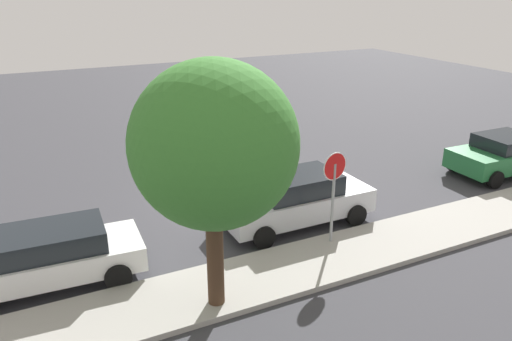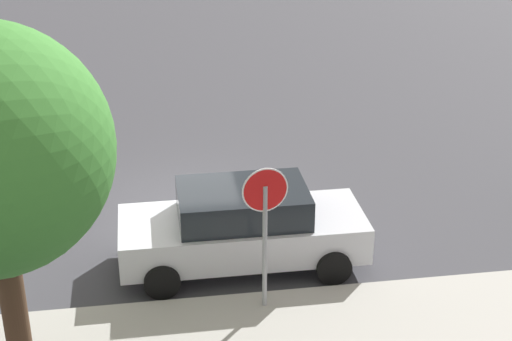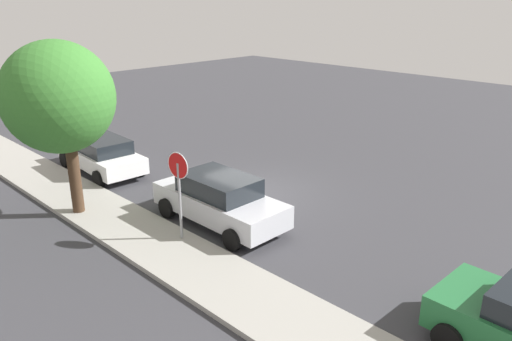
{
  "view_description": "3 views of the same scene",
  "coord_description": "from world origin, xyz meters",
  "px_view_note": "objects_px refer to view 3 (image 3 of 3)",
  "views": [
    {
      "loc": [
        5.92,
        13.97,
        6.79
      ],
      "look_at": [
        -0.51,
        0.97,
        1.29
      ],
      "focal_mm": 35.0,
      "sensor_mm": 36.0,
      "label": 1
    },
    {
      "loc": [
        0.56,
        15.01,
        7.82
      ],
      "look_at": [
        -1.64,
        0.69,
        1.09
      ],
      "focal_mm": 55.0,
      "sensor_mm": 36.0,
      "label": 2
    },
    {
      "loc": [
        -11.79,
        11.63,
        6.71
      ],
      "look_at": [
        -1.16,
        0.92,
        1.36
      ],
      "focal_mm": 35.0,
      "sensor_mm": 36.0,
      "label": 3
    }
  ],
  "objects_px": {
    "parked_car_silver": "(219,199)",
    "parked_car_white": "(101,154)",
    "stop_sign": "(179,182)",
    "street_tree_near_corner": "(58,98)"
  },
  "relations": [
    {
      "from": "stop_sign",
      "to": "street_tree_near_corner",
      "type": "xyz_separation_m",
      "value": [
        3.85,
        1.37,
        1.98
      ]
    },
    {
      "from": "stop_sign",
      "to": "parked_car_silver",
      "type": "xyz_separation_m",
      "value": [
        0.16,
        -1.58,
        -1.04
      ]
    },
    {
      "from": "parked_car_silver",
      "to": "parked_car_white",
      "type": "distance_m",
      "value": 6.9
    },
    {
      "from": "stop_sign",
      "to": "street_tree_near_corner",
      "type": "bearing_deg",
      "value": 19.6
    },
    {
      "from": "parked_car_silver",
      "to": "street_tree_near_corner",
      "type": "distance_m",
      "value": 5.61
    },
    {
      "from": "parked_car_silver",
      "to": "stop_sign",
      "type": "bearing_deg",
      "value": 95.65
    },
    {
      "from": "parked_car_white",
      "to": "street_tree_near_corner",
      "type": "distance_m",
      "value": 5.25
    },
    {
      "from": "stop_sign",
      "to": "parked_car_white",
      "type": "xyz_separation_m",
      "value": [
        7.06,
        -1.43,
        -1.1
      ]
    },
    {
      "from": "parked_car_silver",
      "to": "parked_car_white",
      "type": "height_order",
      "value": "parked_car_silver"
    },
    {
      "from": "parked_car_silver",
      "to": "street_tree_near_corner",
      "type": "relative_size",
      "value": 0.82
    }
  ]
}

